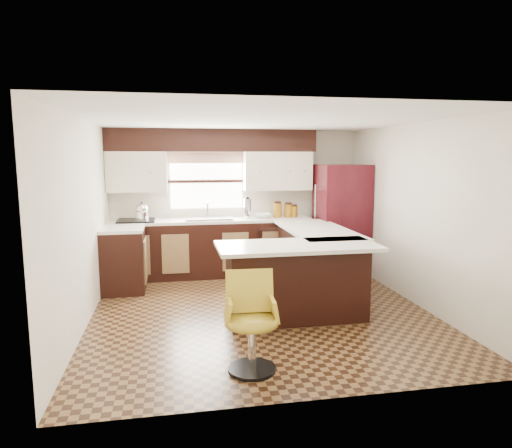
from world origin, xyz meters
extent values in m
plane|color=#49301A|center=(0.00, 0.00, 0.00)|extent=(4.40, 4.40, 0.00)
plane|color=silver|center=(0.00, 0.00, 2.40)|extent=(4.40, 4.40, 0.00)
plane|color=beige|center=(0.00, 2.20, 1.20)|extent=(4.40, 0.00, 4.40)
plane|color=beige|center=(0.00, -2.20, 1.20)|extent=(4.40, 0.00, 4.40)
plane|color=beige|center=(-2.10, 0.00, 1.20)|extent=(0.00, 4.40, 4.40)
plane|color=beige|center=(2.10, 0.00, 1.20)|extent=(0.00, 4.40, 4.40)
cube|color=black|center=(-0.45, 1.90, 0.45)|extent=(3.30, 0.60, 0.90)
cube|color=black|center=(-1.80, 1.25, 0.45)|extent=(0.60, 0.70, 0.90)
cube|color=silver|center=(-0.45, 1.90, 0.92)|extent=(3.30, 0.60, 0.04)
cube|color=silver|center=(-1.80, 1.25, 0.92)|extent=(0.60, 0.70, 0.04)
cube|color=black|center=(-0.40, 2.03, 2.22)|extent=(3.40, 0.35, 0.36)
cube|color=beige|center=(-1.62, 2.03, 1.72)|extent=(0.94, 0.35, 0.64)
cube|color=beige|center=(0.68, 2.03, 1.72)|extent=(1.14, 0.35, 0.64)
cube|color=white|center=(-0.50, 2.18, 1.55)|extent=(1.20, 0.02, 0.90)
cube|color=#D19B93|center=(-0.50, 2.14, 1.94)|extent=(1.30, 0.06, 0.18)
cube|color=#B2B2B7|center=(-0.50, 1.88, 0.96)|extent=(0.75, 0.45, 0.03)
cube|color=black|center=(0.55, 1.61, 0.43)|extent=(0.58, 0.03, 0.78)
cube|color=black|center=(-1.65, 1.88, 0.96)|extent=(0.58, 0.50, 0.02)
cube|color=black|center=(0.90, 0.62, 0.45)|extent=(0.60, 1.95, 0.90)
cube|color=black|center=(0.38, -0.35, 0.45)|extent=(1.65, 0.60, 0.90)
cube|color=silver|center=(0.95, 0.62, 0.92)|extent=(0.84, 1.95, 0.04)
cube|color=silver|center=(0.35, -0.44, 0.92)|extent=(1.89, 0.84, 0.04)
cube|color=#3B0910|center=(1.69, 1.64, 0.92)|extent=(0.79, 0.75, 1.83)
cylinder|color=silver|center=(0.15, 1.90, 1.11)|extent=(0.13, 0.13, 0.32)
imported|color=white|center=(0.40, 1.90, 0.98)|extent=(0.33, 0.33, 0.07)
cylinder|color=#84540F|center=(0.66, 1.92, 1.06)|extent=(0.14, 0.14, 0.24)
cylinder|color=#84540F|center=(0.85, 1.92, 1.05)|extent=(0.14, 0.14, 0.22)
cylinder|color=#84540F|center=(0.95, 1.92, 1.04)|extent=(0.12, 0.12, 0.18)
camera|label=1|loc=(-1.08, -5.52, 1.97)|focal=32.00mm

